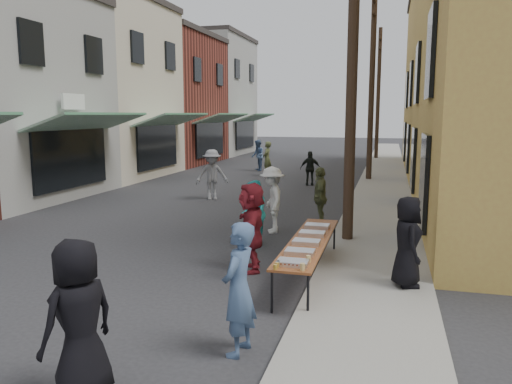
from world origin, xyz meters
The scene contains 27 objects.
ground centered at (0.00, 0.00, 0.00)m, with size 120.00×120.00×0.00m, color #28282B.
sidewalk centered at (5.00, 15.00, 0.05)m, with size 2.20×60.00×0.10m, color gray.
storefront_row centered at (-10.00, 14.96, 4.12)m, with size 8.00×37.00×9.00m.
utility_pole_near centered at (4.30, 3.00, 4.50)m, with size 0.26×0.26×9.00m, color #2D2116.
utility_pole_mid centered at (4.30, 15.00, 4.50)m, with size 0.26×0.26×9.00m, color #2D2116.
utility_pole_far centered at (4.30, 27.00, 4.50)m, with size 0.26×0.26×9.00m, color #2D2116.
serving_table centered at (3.80, 0.05, 0.71)m, with size 0.70×4.00×0.75m.
catering_tray_sausage centered at (3.80, -1.60, 0.79)m, with size 0.50×0.33×0.08m, color maroon.
catering_tray_foil_b centered at (3.80, -0.95, 0.79)m, with size 0.50×0.33×0.08m, color #B2B2B7.
catering_tray_buns centered at (3.80, -0.25, 0.79)m, with size 0.50×0.33×0.08m, color tan.
catering_tray_foil_d centered at (3.80, 0.45, 0.79)m, with size 0.50×0.33×0.08m, color #B2B2B7.
catering_tray_buns_end centered at (3.80, 1.15, 0.79)m, with size 0.50×0.33×0.08m, color tan.
condiment_jar_a centered at (3.58, -1.90, 0.79)m, with size 0.07×0.07×0.08m, color #A57F26.
condiment_jar_b centered at (3.58, -1.80, 0.79)m, with size 0.07×0.07×0.08m, color #A57F26.
condiment_jar_c centered at (3.58, -1.70, 0.79)m, with size 0.07×0.07×0.08m, color #A57F26.
cup_stack centered at (4.00, -1.85, 0.81)m, with size 0.08×0.08×0.12m, color tan.
guest_front_a centered at (2.01, -4.73, 0.92)m, with size 0.89×0.58×1.83m, color black.
guest_front_b centered at (3.40, -3.27, 0.89)m, with size 0.65×0.43×1.79m, color #425B81.
guest_front_c centered at (2.11, 2.19, 0.79)m, with size 0.77×0.60×1.58m, color #2BAEB3.
guest_front_d centered at (2.24, 3.55, 0.89)m, with size 1.15×0.66×1.78m, color silver.
guest_front_e centered at (3.40, 4.49, 0.85)m, with size 1.00×0.42×1.71m, color #5A6138.
guest_queue_back centered at (2.60, 0.22, 0.90)m, with size 1.68×0.53×1.81m, color maroon.
server centered at (5.60, -0.22, 0.91)m, with size 0.80×0.52×1.63m, color black.
passerby_left centered at (-1.11, 8.10, 0.93)m, with size 1.21×0.69×1.87m, color gray.
passerby_mid centered at (1.84, 12.73, 0.77)m, with size 0.90×0.37×1.53m, color black.
passerby_right centered at (-0.83, 15.54, 0.89)m, with size 0.65×0.43×1.78m, color #525C35.
passerby_far centered at (-1.92, 17.78, 0.87)m, with size 0.85×0.66×1.74m, color #4F6C99.
Camera 1 is at (5.24, -9.24, 3.15)m, focal length 35.00 mm.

